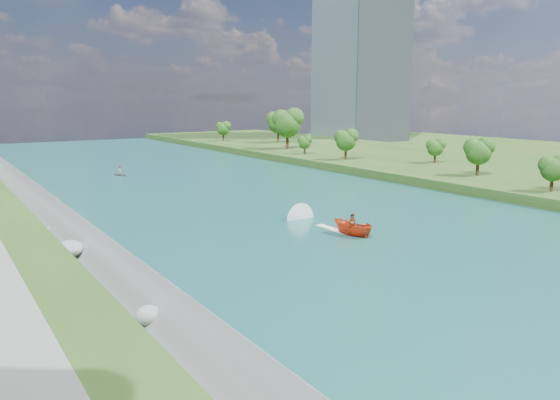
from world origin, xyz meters
TOP-DOWN VIEW (x-y plane):
  - ground at (0.00, 0.00)m, footprint 260.00×260.00m
  - river_water at (0.00, 20.00)m, footprint 55.00×240.00m
  - berm_east at (49.50, 20.00)m, footprint 44.00×240.00m
  - riprap_bank at (-25.85, 19.37)m, footprint 3.64×236.00m
  - office_tower at (82.50, 95.00)m, footprint 22.00×22.00m
  - trees_east at (37.57, 26.59)m, footprint 19.81×142.44m
  - motorboat at (-0.36, 2.09)m, footprint 3.60×19.09m
  - raft at (-6.83, 55.01)m, footprint 2.83×3.25m

SIDE VIEW (x-z plane):
  - ground at x=0.00m, z-range 0.00..0.00m
  - river_water at x=0.00m, z-range 0.00..0.10m
  - raft at x=-6.83m, z-range -0.36..1.29m
  - berm_east at x=49.50m, z-range 0.00..1.50m
  - motorboat at x=-0.36m, z-range -0.28..1.96m
  - riprap_bank at x=-25.85m, z-range -0.22..3.83m
  - trees_east at x=37.57m, z-range 0.72..11.93m
  - office_tower at x=82.50m, z-range 0.00..60.00m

